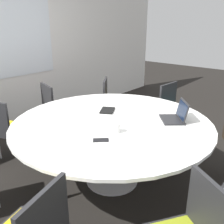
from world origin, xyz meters
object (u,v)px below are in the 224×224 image
object	(u,v)px
laptop	(176,116)
spiral_notebook	(107,110)
chair_4	(3,126)
chair_3	(56,106)
cell_phone	(101,140)
coffee_cup	(116,128)
chair_1	(175,108)
chair_2	(113,100)

from	to	relation	value
laptop	spiral_notebook	bearing A→B (deg)	-112.48
chair_4	spiral_notebook	bearing A→B (deg)	15.16
chair_3	cell_phone	size ratio (longest dim) A/B	5.89
laptop	coffee_cup	distance (m)	0.72
cell_phone	spiral_notebook	bearing A→B (deg)	36.68
laptop	cell_phone	distance (m)	0.92
chair_4	laptop	size ratio (longest dim) A/B	2.32
coffee_cup	chair_1	bearing A→B (deg)	6.04
laptop	chair_3	bearing A→B (deg)	-126.93
laptop	coffee_cup	size ratio (longest dim) A/B	4.09
chair_1	coffee_cup	distance (m)	1.62
chair_2	chair_3	distance (m)	0.91
chair_2	chair_4	size ratio (longest dim) A/B	1.00
spiral_notebook	cell_phone	bearing A→B (deg)	-143.32
chair_3	cell_phone	distance (m)	1.75
chair_2	chair_1	bearing A→B (deg)	72.19
laptop	chair_2	bearing A→B (deg)	-155.62
chair_2	cell_phone	world-z (taller)	chair_2
chair_1	laptop	distance (m)	1.08
spiral_notebook	cell_phone	size ratio (longest dim) A/B	1.73
chair_2	cell_phone	bearing A→B (deg)	-0.10
laptop	cell_phone	world-z (taller)	laptop
laptop	spiral_notebook	xyz separation A→B (m)	(-0.26, 0.75, -0.04)
chair_2	chair_3	bearing A→B (deg)	-68.17
chair_4	coffee_cup	bearing A→B (deg)	-7.58
spiral_notebook	cell_phone	distance (m)	0.77
chair_3	spiral_notebook	xyz separation A→B (m)	(-0.11, -1.12, 0.22)
chair_3	coffee_cup	size ratio (longest dim) A/B	9.48
chair_1	chair_2	distance (m)	0.98
chair_1	spiral_notebook	bearing A→B (deg)	-8.58
chair_2	coffee_cup	xyz separation A→B (m)	(-1.28, -1.10, 0.26)
chair_2	spiral_notebook	distance (m)	1.12
chair_1	cell_phone	world-z (taller)	chair_1
chair_1	chair_2	size ratio (longest dim) A/B	1.00
chair_2	laptop	world-z (taller)	laptop
spiral_notebook	coffee_cup	distance (m)	0.60
coffee_cup	cell_phone	world-z (taller)	coffee_cup
chair_1	chair_3	world-z (taller)	same
chair_1	laptop	bearing A→B (deg)	31.10
chair_1	cell_phone	bearing A→B (deg)	10.23
coffee_cup	chair_4	bearing A→B (deg)	104.63
chair_4	coffee_cup	xyz separation A→B (m)	(0.39, -1.48, 0.26)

